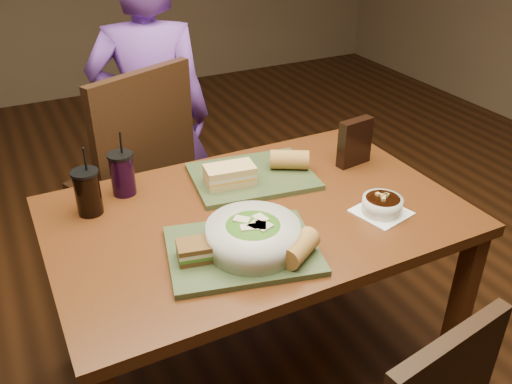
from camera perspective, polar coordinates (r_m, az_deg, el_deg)
The scene contains 15 objects.
ground at distance 2.24m, azimuth 0.00°, elevation -18.50°, with size 6.00×6.00×0.00m, color #381C0B.
dining_table at distance 1.79m, azimuth 0.00°, elevation -4.44°, with size 1.30×0.85×0.75m.
chair_far at distance 2.33m, azimuth -11.86°, elevation 1.82°, with size 0.61×0.63×1.07m.
diner at distance 2.51m, azimuth -10.84°, elevation 7.44°, with size 0.53×0.35×1.46m, color #6C3A9F.
tray_near at distance 1.55m, azimuth -1.44°, elevation -6.15°, with size 0.42×0.32×0.02m, color #364425.
tray_far at distance 1.93m, azimuth -0.38°, elevation 1.67°, with size 0.42×0.32×0.02m, color #364425.
salad_bowl at distance 1.52m, azimuth -0.31°, elevation -4.52°, with size 0.26×0.26×0.09m.
soup_bowl at distance 1.77m, azimuth 13.13°, elevation -1.33°, with size 0.19×0.19×0.06m.
sandwich_near at distance 1.50m, azimuth -6.18°, elevation -6.15°, with size 0.12×0.10×0.05m.
sandwich_far at distance 1.85m, azimuth -2.77°, elevation 1.81°, with size 0.18×0.11×0.07m.
baguette_near at distance 1.50m, azimuth 4.59°, elevation -5.90°, with size 0.07×0.07×0.13m, color #AD7533.
baguette_far at distance 1.95m, azimuth 3.55°, elevation 3.42°, with size 0.07×0.07×0.14m, color #AD7533.
cup_cola at distance 1.78m, azimuth -17.29°, elevation -0.00°, with size 0.09×0.09×0.23m.
cup_berry at distance 1.86m, azimuth -13.89°, elevation 1.89°, with size 0.08×0.08×0.23m.
chip_bag at distance 2.03m, azimuth 10.36°, elevation 5.18°, with size 0.14×0.04×0.18m, color black.
Camera 1 is at (-0.67, -1.32, 1.68)m, focal length 38.00 mm.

